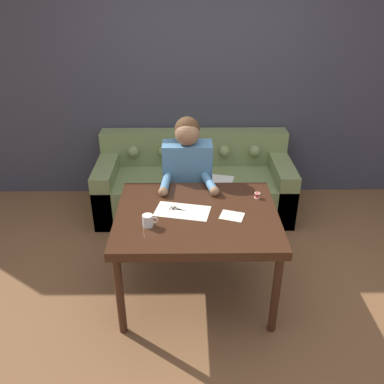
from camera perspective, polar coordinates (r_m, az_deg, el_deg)
name	(u,v)px	position (r m, az deg, el deg)	size (l,w,h in m)	color
ground_plane	(212,287)	(3.55, 2.81, -13.22)	(16.00, 16.00, 0.00)	brown
wall_back	(206,83)	(4.54, 1.95, 15.01)	(8.00, 0.06, 2.60)	#383842
dining_table	(197,221)	(3.11, 0.68, -4.14)	(1.23, 1.00, 0.76)	#381E11
couch	(194,184)	(4.48, 0.31, 1.08)	(2.06, 0.88, 0.82)	olive
person	(188,183)	(3.70, -0.63, 1.24)	(0.50, 0.59, 1.28)	#33281E
pattern_paper_main	(182,211)	(3.09, -1.35, -2.71)	(0.45, 0.31, 0.00)	beige
pattern_paper_offcut	(232,216)	(3.05, 5.62, -3.36)	(0.21, 0.18, 0.00)	beige
scissors	(178,209)	(3.11, -1.92, -2.46)	(0.22, 0.14, 0.01)	silver
mug	(148,221)	(2.92, -6.19, -4.01)	(0.11, 0.08, 0.09)	silver
thread_spool	(257,195)	(3.30, 9.13, -0.47)	(0.04, 0.04, 0.05)	red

